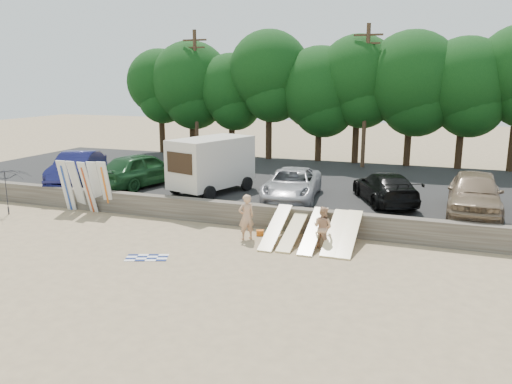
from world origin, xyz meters
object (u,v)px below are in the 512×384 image
cooler (271,233)px  box_trailer (211,162)px  car_0 (77,168)px  car_1 (142,169)px  car_4 (475,193)px  beach_umbrella (5,192)px  car_3 (385,188)px  car_2 (292,184)px  beachgoer_a (246,217)px  beachgoer_b (323,227)px

cooler → box_trailer: bearing=124.3°
car_0 → car_1: 3.88m
box_trailer → car_1: (-4.20, 0.22, -0.64)m
car_4 → beach_umbrella: bearing=-164.5°
car_3 → cooler: car_3 is taller
car_4 → box_trailer: bearing=-177.6°
box_trailer → car_2: (4.20, 0.03, -0.83)m
car_4 → cooler: (-7.76, -3.89, -1.44)m
box_trailer → car_4: size_ratio=0.90×
car_0 → cooler: 13.06m
car_0 → car_1: bearing=-11.8°
box_trailer → beach_umbrella: size_ratio=1.95×
car_0 → car_4: (20.25, 0.34, 0.06)m
car_2 → car_1: bearing=171.8°
box_trailer → car_2: 4.28m
beachgoer_a → cooler: size_ratio=4.87×
car_0 → beachgoer_b: size_ratio=3.18×
box_trailer → cooler: size_ratio=12.59×
car_3 → cooler: (-3.99, -4.62, -1.25)m
car_3 → car_4: 3.83m
car_2 → cooler: 4.07m
car_3 → cooler: size_ratio=12.93×
car_0 → car_3: bearing=-15.6°
car_4 → beachgoer_a: 9.75m
car_3 → car_4: (3.76, -0.72, 0.19)m
cooler → beach_umbrella: (-12.94, -1.02, 0.94)m
car_1 → car_3: 12.65m
car_4 → beach_umbrella: 21.28m
box_trailer → beachgoer_b: 8.19m
car_2 → beachgoer_a: size_ratio=2.79×
box_trailer → cooler: 6.23m
car_0 → beach_umbrella: size_ratio=2.08×
beach_umbrella → car_4: bearing=13.3°
car_0 → car_4: car_4 is taller
beachgoer_b → car_2: bearing=-41.0°
car_0 → car_3: size_ratio=1.04×
beachgoer_a → car_3: bearing=-177.1°
beachgoer_a → beachgoer_b: bearing=136.1°
cooler → beachgoer_b: bearing=-30.6°
car_3 → beachgoer_b: car_3 is taller
car_4 → beachgoer_b: bearing=-138.4°
car_1 → cooler: car_1 is taller
car_3 → beachgoer_b: (-1.73, -5.25, -0.61)m
car_2 → beachgoer_b: size_ratio=3.21×
box_trailer → beachgoer_a: 5.93m
car_0 → beachgoer_a: (11.66, -4.23, -0.62)m
cooler → car_3: bearing=34.2°
box_trailer → car_1: size_ratio=0.90×
box_trailer → beachgoer_b: (6.71, -4.47, -1.44)m
car_3 → beach_umbrella: 17.85m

